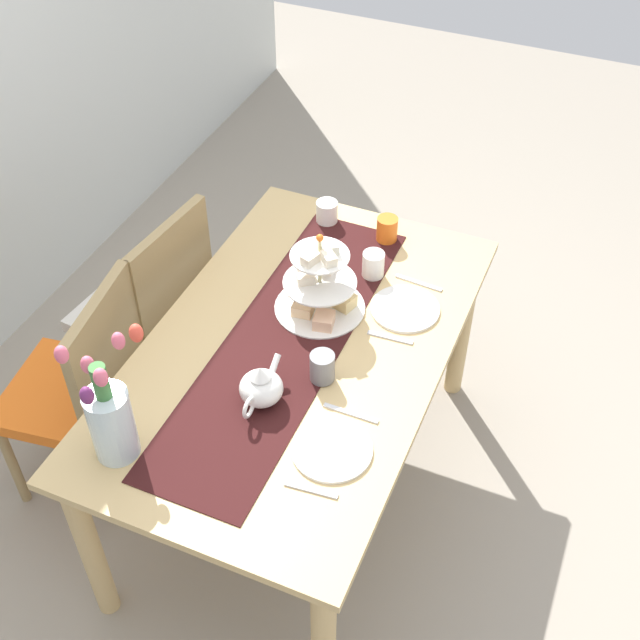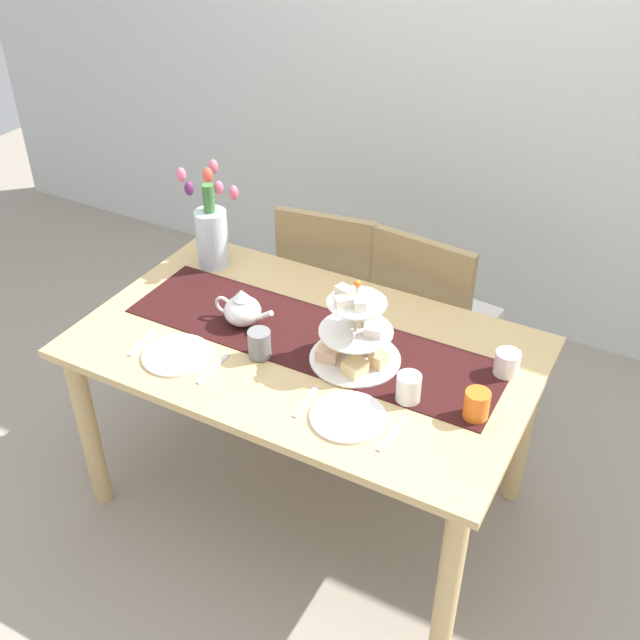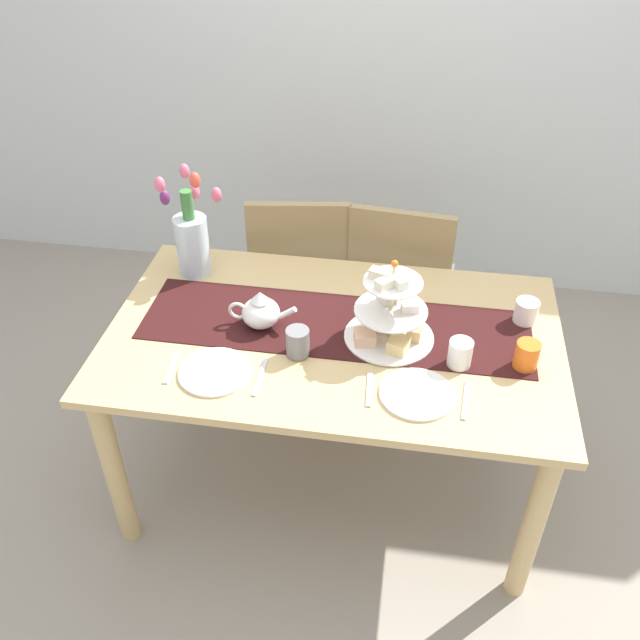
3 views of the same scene
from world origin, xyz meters
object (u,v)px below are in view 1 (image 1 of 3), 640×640
dining_table (297,369)px  dinner_plate_right (405,309)px  tulip_vase (110,416)px  mug_orange (387,229)px  fork_left (311,490)px  cream_jug (327,212)px  mug_white_text (373,265)px  chair_right (154,304)px  dinner_plate_left (332,449)px  knife_left (351,413)px  teapot (261,387)px  fork_right (390,337)px  knife_right (419,283)px  tiered_cake_stand (321,290)px  chair_left (85,385)px  mug_grey (322,367)px

dining_table → dinner_plate_right: dinner_plate_right is taller
dining_table → tulip_vase: size_ratio=3.36×
dining_table → mug_orange: bearing=-7.0°
tulip_vase → fork_left: 0.57m
cream_jug → mug_white_text: (-0.22, -0.27, 0.01)m
chair_right → tulip_vase: (-0.77, -0.40, 0.38)m
fork_left → tulip_vase: bearing=99.1°
dinner_plate_left → fork_left: dinner_plate_left is taller
chair_right → mug_white_text: chair_right is taller
chair_right → cream_jug: 0.74m
mug_orange → knife_left: bearing=-167.3°
fork_left → dinner_plate_right: size_ratio=0.65×
teapot → fork_left: 0.36m
tulip_vase → cream_jug: size_ratio=5.36×
fork_right → knife_right: 0.29m
tiered_cake_stand → tulip_vase: bearing=159.0°
chair_right → dinner_plate_right: size_ratio=3.96×
dinner_plate_left → mug_orange: (0.96, 0.18, 0.04)m
chair_left → dining_table: bearing=-70.4°
fork_left → mug_orange: (1.11, 0.18, 0.04)m
chair_left → tiered_cake_stand: size_ratio=2.99×
knife_right → mug_white_text: mug_white_text is taller
tiered_cake_stand → knife_left: (-0.38, -0.26, -0.08)m
knife_left → fork_right: (0.34, 0.00, 0.00)m
mug_grey → knife_right: bearing=-13.8°
tulip_vase → knife_right: bearing=-28.5°
knife_right → mug_white_text: (-0.02, 0.16, 0.04)m
teapot → fork_right: size_ratio=1.59×
chair_left → mug_orange: (0.87, -0.76, 0.28)m
tulip_vase → fork_left: bearing=-80.9°
knife_left → knife_right: 0.63m
chair_left → fork_right: (0.39, -0.95, 0.24)m
chair_right → tulip_vase: bearing=-152.7°
tulip_vase → mug_orange: (1.20, -0.36, -0.10)m
fork_left → mug_orange: bearing=9.4°
mug_orange → mug_white_text: bearing=-173.3°
cream_jug → knife_right: size_ratio=0.50×
chair_left → knife_right: 1.19m
chair_left → mug_grey: size_ratio=9.58×
tulip_vase → dinner_plate_right: bearing=-32.4°
tulip_vase → dinner_plate_right: tulip_vase is taller
dinner_plate_left → mug_orange: bearing=10.8°
fork_right → chair_right: bearing=86.8°
tiered_cake_stand → knife_right: 0.37m
chair_left → teapot: bearing=-90.5°
dinner_plate_right → mug_white_text: 0.21m
cream_jug → dinner_plate_left: 1.07m
fork_right → dinner_plate_right: bearing=0.0°
dinner_plate_left → knife_left: (0.14, 0.00, -0.00)m
tiered_cake_stand → fork_left: 0.72m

